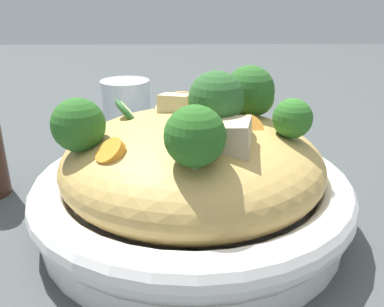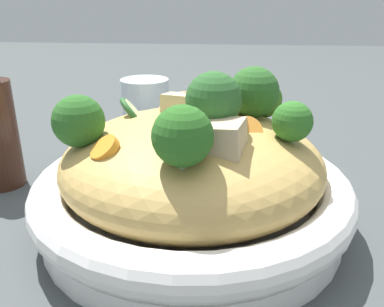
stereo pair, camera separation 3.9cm
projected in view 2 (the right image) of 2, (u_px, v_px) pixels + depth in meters
ground_plane at (192, 222)px, 0.42m from camera, size 3.00×3.00×0.00m
serving_bowl at (192, 196)px, 0.41m from camera, size 0.31×0.31×0.06m
noodle_heap at (192, 162)px, 0.39m from camera, size 0.25×0.25×0.10m
broccoli_florets at (208, 110)px, 0.36m from camera, size 0.24×0.20×0.07m
carrot_coins at (195, 126)px, 0.37m from camera, size 0.15×0.13×0.03m
zucchini_slices at (160, 119)px, 0.38m from camera, size 0.11×0.11×0.03m
chicken_chunks at (204, 125)px, 0.35m from camera, size 0.08×0.13×0.03m
drinking_glass at (146, 107)px, 0.66m from camera, size 0.08×0.08×0.09m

